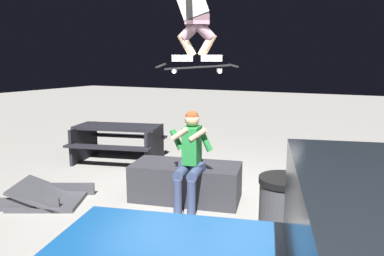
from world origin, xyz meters
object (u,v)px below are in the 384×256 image
object	(u,v)px
skater_airborne	(192,10)
trash_bin	(284,219)
person_sitting_on_ledge	(190,156)
picnic_table_back	(118,137)
skateboard	(197,67)
ledge_box_main	(186,182)
kicker_ramp	(49,198)

from	to	relation	value
skater_airborne	trash_bin	bearing A→B (deg)	155.41
person_sitting_on_ledge	skater_airborne	world-z (taller)	skater_airborne
person_sitting_on_ledge	picnic_table_back	distance (m)	2.93
picnic_table_back	person_sitting_on_ledge	bearing A→B (deg)	146.91
person_sitting_on_ledge	picnic_table_back	xyz separation A→B (m)	(2.45, -1.59, -0.28)
person_sitting_on_ledge	picnic_table_back	bearing A→B (deg)	-33.09
skateboard	picnic_table_back	distance (m)	3.36
ledge_box_main	picnic_table_back	size ratio (longest dim) A/B	0.79
skateboard	trash_bin	world-z (taller)	skateboard
skater_airborne	person_sitting_on_ledge	bearing A→B (deg)	-40.90
skater_airborne	kicker_ramp	size ratio (longest dim) A/B	0.95
person_sitting_on_ledge	skateboard	xyz separation A→B (m)	(-0.11, 0.03, 1.17)
person_sitting_on_ledge	skateboard	world-z (taller)	skateboard
picnic_table_back	ledge_box_main	bearing A→B (deg)	150.83
kicker_ramp	picnic_table_back	bearing A→B (deg)	-77.95
skater_airborne	picnic_table_back	distance (m)	3.68
ledge_box_main	skater_airborne	world-z (taller)	skater_airborne
kicker_ramp	trash_bin	size ratio (longest dim) A/B	1.33
trash_bin	skater_airborne	bearing A→B (deg)	-24.59
skateboard	picnic_table_back	bearing A→B (deg)	-32.39
person_sitting_on_ledge	skater_airborne	xyz separation A→B (m)	(-0.06, 0.05, 1.85)
person_sitting_on_ledge	kicker_ramp	distance (m)	2.19
skateboard	skater_airborne	size ratio (longest dim) A/B	0.90
skateboard	skater_airborne	world-z (taller)	skater_airborne
ledge_box_main	trash_bin	xyz separation A→B (m)	(-1.65, 1.04, 0.18)
trash_bin	person_sitting_on_ledge	bearing A→B (deg)	-25.44
trash_bin	kicker_ramp	bearing A→B (deg)	-0.44
person_sitting_on_ledge	kicker_ramp	size ratio (longest dim) A/B	1.16
skateboard	kicker_ramp	size ratio (longest dim) A/B	0.85
ledge_box_main	skater_airborne	xyz separation A→B (m)	(-0.32, 0.43, 2.36)
person_sitting_on_ledge	picnic_table_back	world-z (taller)	person_sitting_on_ledge
ledge_box_main	kicker_ramp	distance (m)	2.00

